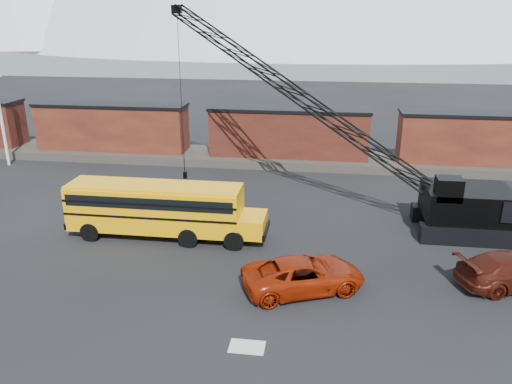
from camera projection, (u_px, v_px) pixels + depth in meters
ground at (250, 293)px, 23.37m from camera, size 160.00×160.00×0.00m
gravel_berm at (288, 159)px, 43.76m from camera, size 120.00×5.00×0.70m
boxcar_west_near at (112, 127)px, 45.09m from camera, size 13.70×3.10×4.17m
boxcar_mid at (289, 132)px, 42.95m from camera, size 13.70×3.10×4.17m
boxcar_east_near at (484, 138)px, 40.82m from camera, size 13.70×3.10×4.17m
utility_pole at (1, 117)px, 41.96m from camera, size 1.40×0.24×8.00m
snow_patch at (247, 347)px, 19.56m from camera, size 1.40×0.90×0.02m
school_bus at (161, 208)px, 28.73m from camera, size 11.65×2.65×3.19m
red_pickup at (304, 275)px, 23.40m from camera, size 6.33×4.67×1.60m
crawler_crane at (296, 94)px, 32.36m from camera, size 22.49×10.18×13.17m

